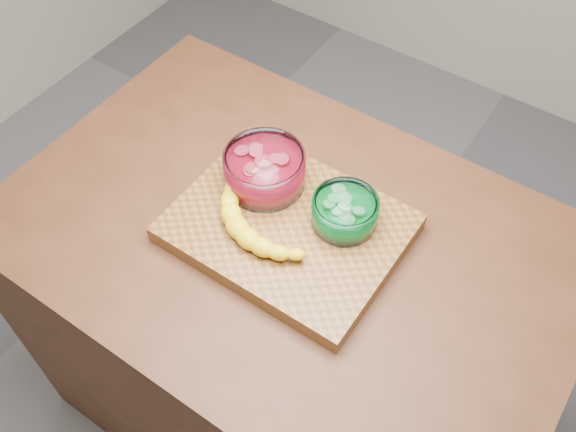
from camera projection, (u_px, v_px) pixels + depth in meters
The scene contains 6 objects.
ground at pixel (288, 401), 2.04m from camera, with size 3.50×3.50×0.00m, color #5E5E63.
counter at pixel (288, 335), 1.68m from camera, with size 1.20×0.80×0.90m, color #472615.
cutting_board at pixel (288, 228), 1.31m from camera, with size 0.45×0.35×0.04m, color brown.
bowl_red at pixel (265, 170), 1.33m from camera, with size 0.17×0.17×0.08m.
bowl_green at pixel (345, 212), 1.27m from camera, with size 0.13×0.13×0.06m.
banana at pixel (262, 218), 1.28m from camera, with size 0.28×0.18×0.04m, color yellow, non-canonical shape.
Camera 1 is at (0.44, -0.65, 1.97)m, focal length 40.00 mm.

